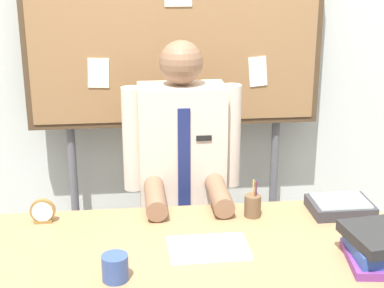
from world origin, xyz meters
TOP-DOWN VIEW (x-y plane):
  - back_wall at (0.00, 1.19)m, footprint 6.40×0.08m
  - desk at (0.00, 0.00)m, footprint 1.65×0.77m
  - person at (0.00, 0.62)m, footprint 0.55×0.56m
  - bulletin_board at (0.00, 0.98)m, footprint 1.51×0.09m
  - book_stack at (0.63, -0.18)m, footprint 0.24×0.29m
  - open_notebook at (0.04, -0.02)m, footprint 0.30×0.21m
  - desk_clock at (-0.61, 0.28)m, footprint 0.10×0.04m
  - coffee_mug at (-0.30, -0.20)m, footprint 0.09×0.09m
  - pen_holder at (0.26, 0.25)m, footprint 0.07×0.07m
  - paper_tray at (0.65, 0.25)m, footprint 0.26×0.20m

SIDE VIEW (x-z plane):
  - desk at x=0.00m, z-range 0.28..1.04m
  - person at x=0.00m, z-range -0.05..1.40m
  - open_notebook at x=0.04m, z-range 0.75..0.77m
  - paper_tray at x=0.65m, z-range 0.75..0.81m
  - coffee_mug at x=-0.30m, z-range 0.75..0.85m
  - desk_clock at x=-0.61m, z-range 0.75..0.85m
  - pen_holder at x=0.26m, z-range 0.72..0.88m
  - book_stack at x=0.63m, z-range 0.75..0.87m
  - back_wall at x=0.00m, z-range 0.00..2.70m
  - bulletin_board at x=0.00m, z-range 0.45..2.36m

